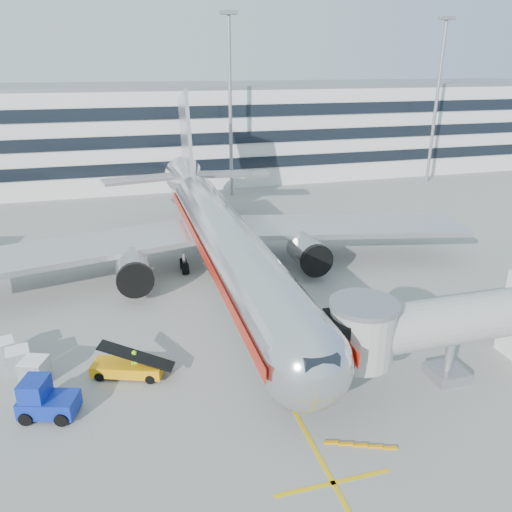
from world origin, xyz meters
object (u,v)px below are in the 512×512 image
object	(u,v)px
cargo_container_left	(19,360)
cargo_container_right	(3,351)
main_jet	(221,234)
cargo_container_front	(35,370)
baggage_tug	(45,400)
ramp_worker	(136,363)
belt_loader	(128,367)

from	to	relation	value
cargo_container_left	cargo_container_right	xyz separation A→B (m)	(-1.16, 1.46, -0.00)
main_jet	cargo_container_front	distance (m)	19.98
baggage_tug	cargo_container_left	xyz separation A→B (m)	(-2.19, 5.32, -0.26)
cargo_container_front	ramp_worker	world-z (taller)	ramp_worker
ramp_worker	main_jet	bearing A→B (deg)	37.68
main_jet	cargo_container_left	size ratio (longest dim) A/B	30.15
belt_loader	cargo_container_front	xyz separation A→B (m)	(-5.67, 0.95, 0.15)
cargo_container_right	ramp_worker	world-z (taller)	ramp_worker
baggage_tug	ramp_worker	distance (m)	5.79
cargo_container_front	main_jet	bearing A→B (deg)	41.30
main_jet	cargo_container_right	distance (m)	20.09
cargo_container_left	cargo_container_front	size ratio (longest dim) A/B	0.88
cargo_container_front	ramp_worker	size ratio (longest dim) A/B	1.07
belt_loader	baggage_tug	distance (m)	5.43
main_jet	belt_loader	distance (m)	17.03
main_jet	ramp_worker	distance (m)	16.83
baggage_tug	cargo_container_front	xyz separation A→B (m)	(-0.99, 3.67, -0.23)
baggage_tug	cargo_container_left	size ratio (longest dim) A/B	2.09
cargo_container_left	baggage_tug	bearing A→B (deg)	-67.61
belt_loader	cargo_container_left	bearing A→B (deg)	159.31
belt_loader	cargo_container_front	bearing A→B (deg)	170.53
cargo_container_left	cargo_container_front	xyz separation A→B (m)	(1.20, -1.65, 0.03)
baggage_tug	belt_loader	bearing A→B (deg)	30.19
cargo_container_left	cargo_container_right	size ratio (longest dim) A/B	0.96
ramp_worker	baggage_tug	bearing A→B (deg)	-174.27
ramp_worker	cargo_container_left	bearing A→B (deg)	138.85
belt_loader	cargo_container_left	xyz separation A→B (m)	(-6.87, 2.59, 0.12)
cargo_container_left	ramp_worker	world-z (taller)	ramp_worker
cargo_container_left	main_jet	bearing A→B (deg)	35.36
ramp_worker	belt_loader	bearing A→B (deg)	144.45
cargo_container_right	ramp_worker	distance (m)	9.50
belt_loader	main_jet	bearing A→B (deg)	56.82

